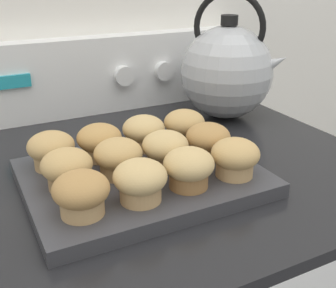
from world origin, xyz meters
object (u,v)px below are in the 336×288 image
(muffin_r1_c2, at_px, (164,149))
(muffin_r2_c0, at_px, (51,150))
(muffin_r0_c2, at_px, (190,167))
(muffin_r2_c3, at_px, (184,125))
(muffin_r0_c3, at_px, (235,157))
(tea_kettle, at_px, (227,71))
(muffin_pan, at_px, (142,178))
(muffin_r2_c2, at_px, (143,132))
(muffin_r0_c1, at_px, (140,181))
(muffin_r1_c0, at_px, (67,169))
(muffin_r1_c3, at_px, (208,140))
(muffin_r0_c0, at_px, (81,193))
(muffin_r2_c1, at_px, (99,141))
(muffin_r1_c1, at_px, (118,157))

(muffin_r1_c2, bearing_deg, muffin_r2_c0, 153.33)
(muffin_r0_c2, distance_m, muffin_r2_c3, 0.17)
(muffin_r0_c2, height_order, muffin_r0_c3, same)
(muffin_r2_c0, bearing_deg, tea_kettle, 17.54)
(muffin_pan, distance_m, muffin_r2_c3, 0.14)
(muffin_r0_c2, distance_m, muffin_r2_c2, 0.15)
(muffin_r0_c1, relative_size, muffin_r2_c0, 1.00)
(muffin_r1_c2, xyz_separation_m, muffin_r2_c2, (0.00, 0.08, 0.00))
(muffin_r0_c3, relative_size, tea_kettle, 0.27)
(muffin_r0_c2, xyz_separation_m, tea_kettle, (0.25, 0.28, 0.05))
(muffin_r0_c2, height_order, muffin_r1_c0, same)
(muffin_r1_c3, bearing_deg, muffin_pan, 178.96)
(muffin_r0_c1, distance_m, muffin_r2_c2, 0.17)
(muffin_r0_c0, relative_size, muffin_r2_c0, 1.00)
(muffin_r0_c2, bearing_deg, muffin_r2_c3, 63.30)
(muffin_r2_c0, height_order, muffin_r2_c1, same)
(muffin_r1_c0, xyz_separation_m, muffin_r2_c2, (0.15, 0.08, 0.00))
(muffin_r1_c2, xyz_separation_m, muffin_r2_c3, (0.08, 0.08, 0.00))
(muffin_r0_c1, bearing_deg, muffin_r2_c0, 117.58)
(muffin_r2_c3, bearing_deg, muffin_r0_c1, -134.73)
(muffin_r0_c2, bearing_deg, muffin_r1_c0, 154.10)
(muffin_r2_c2, xyz_separation_m, tea_kettle, (0.25, 0.13, 0.05))
(muffin_r1_c2, bearing_deg, muffin_pan, 177.27)
(muffin_r0_c2, height_order, muffin_r1_c3, same)
(muffin_r1_c1, bearing_deg, muffin_r0_c1, -90.40)
(muffin_r1_c3, xyz_separation_m, muffin_r2_c3, (-0.00, 0.08, 0.00))
(muffin_r1_c2, bearing_deg, muffin_r2_c2, 89.59)
(muffin_r1_c0, distance_m, muffin_r2_c1, 0.10)
(muffin_r0_c0, distance_m, muffin_r0_c2, 0.15)
(muffin_r1_c1, distance_m, muffin_r2_c3, 0.17)
(muffin_r0_c3, relative_size, muffin_r2_c3, 1.00)
(muffin_r0_c3, height_order, muffin_r1_c2, same)
(muffin_r0_c3, height_order, muffin_r1_c3, same)
(muffin_pan, height_order, muffin_r1_c0, muffin_r1_c0)
(muffin_r1_c2, relative_size, muffin_r2_c3, 1.00)
(tea_kettle, bearing_deg, muffin_r1_c3, -130.47)
(muffin_r0_c2, bearing_deg, muffin_r1_c1, 134.66)
(muffin_pan, xyz_separation_m, muffin_r2_c1, (-0.04, 0.07, 0.04))
(muffin_r0_c1, height_order, muffin_r1_c3, same)
(muffin_r0_c1, xyz_separation_m, muffin_r2_c3, (0.15, 0.15, 0.00))
(muffin_r1_c2, relative_size, muffin_r2_c1, 1.00)
(muffin_r0_c0, xyz_separation_m, muffin_r2_c2, (0.15, 0.15, 0.00))
(muffin_r1_c2, distance_m, muffin_r2_c0, 0.17)
(muffin_pan, xyz_separation_m, muffin_r0_c1, (-0.04, -0.08, 0.04))
(muffin_r1_c0, distance_m, muffin_r1_c2, 0.15)
(muffin_r0_c2, xyz_separation_m, muffin_r2_c0, (-0.16, 0.15, 0.00))
(muffin_pan, distance_m, muffin_r0_c3, 0.14)
(muffin_r2_c0, relative_size, muffin_r2_c1, 1.00)
(muffin_r0_c0, bearing_deg, muffin_r2_c2, 45.45)
(muffin_r2_c1, relative_size, muffin_r2_c3, 1.00)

